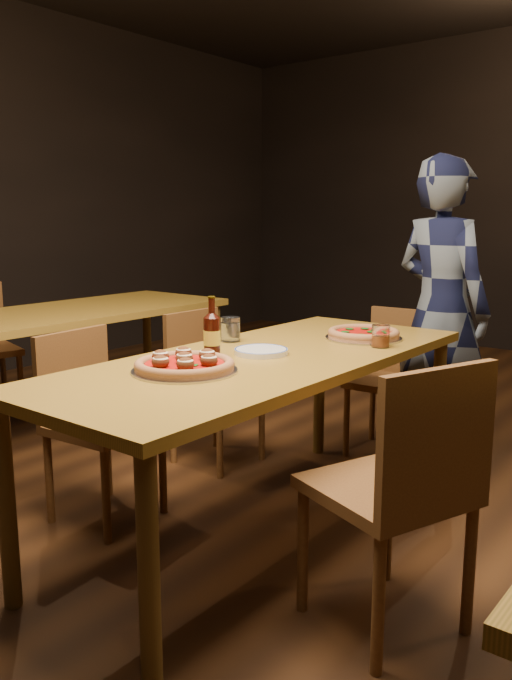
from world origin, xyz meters
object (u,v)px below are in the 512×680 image
Objects in this scene: table_main at (264,373)px; plate_stack at (261,351)px; water_glass at (230,329)px; amber_glass at (381,336)px; pizza_meatball at (184,364)px; chair_main_sw at (217,385)px; chair_main_e at (386,487)px; pizza_margherita at (364,334)px; table_left at (66,322)px; diner at (441,309)px; beer_bottle at (212,336)px; chair_end at (389,381)px; chair_main_nw at (105,424)px.

plate_stack reaches higher than table_main.
table_main is 18.68× the size of water_glass.
pizza_meatball is at bearing -112.06° from amber_glass.
chair_main_sw is 1.55m from chair_main_e.
chair_main_sw is at bearing -174.77° from pizza_margherita.
water_glass is 0.65m from amber_glass.
pizza_margherita is 1.59× the size of plate_stack.
diner is at bearing 29.06° from table_left.
chair_main_sw reaches higher than table_left.
table_main is 8.58× the size of beer_bottle.
chair_main_sw is at bearing 144.27° from plate_stack.
chair_end is 1.38m from beer_bottle.
pizza_meatball is 0.89m from amber_glass.
chair_main_e reaches higher than chair_main_nw.
pizza_margherita is (0.82, 0.07, 0.35)m from chair_main_sw.
chair_end is at bearing -43.52° from chair_main_sw.
pizza_margherita reaches higher than table_main.
pizza_margherita is (0.13, 0.57, 0.09)m from table_main.
chair_main_sw is at bearing -137.91° from chair_end.
table_left is 1.25× the size of diner.
beer_bottle is at bearing -133.43° from table_main.
plate_stack is at bearing 55.95° from beer_bottle.
pizza_margherita is at bearing -45.34° from chair_main_nw.
water_glass is at bearing 85.91° from diner.
amber_glass is (0.31, 0.42, 0.04)m from plate_stack.
chair_main_sw reaches higher than table_main.
pizza_margherita is at bearing 69.50° from beer_bottle.
chair_main_sw is at bearing 0.17° from chair_main_nw.
chair_end is at bearing 89.30° from pizza_meatball.
pizza_meatball is at bearing -70.53° from beer_bottle.
chair_main_e is 0.81m from plate_stack.
pizza_margherita is (1.83, 0.27, 0.09)m from table_left.
chair_end is (-0.71, 1.41, -0.05)m from chair_main_e.
chair_main_e is 8.63× the size of water_glass.
amber_glass reaches higher than pizza_margherita.
chair_main_nw is at bearing -153.57° from table_main.
chair_main_nw is at bearing -140.27° from amber_glass.
beer_bottle is (-0.82, 0.10, 0.37)m from chair_main_e.
table_left is 2.45m from chair_main_e.
table_main is at bearing -102.65° from pizza_margherita.
beer_bottle reaches higher than chair_main_sw.
chair_main_sw is 8.87× the size of amber_glass.
plate_stack is (0.03, 0.41, -0.02)m from pizza_meatball.
pizza_margherita is at bearing 77.35° from table_main.
chair_main_sw is 1.14m from pizza_meatball.
water_glass is at bearing 154.32° from plate_stack.
chair_end is at bearing 113.70° from amber_glass.
beer_bottle is 2.18× the size of water_glass.
table_main is 0.89m from chair_main_sw.
amber_glass is at bearing 53.80° from plate_stack.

